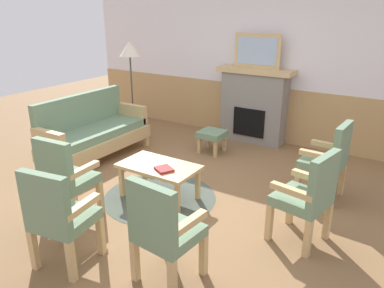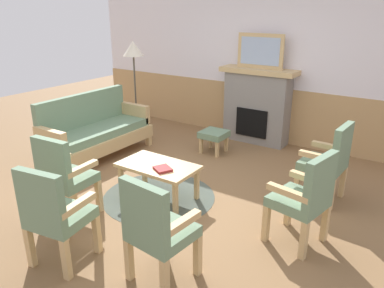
{
  "view_description": "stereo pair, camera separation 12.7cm",
  "coord_description": "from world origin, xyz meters",
  "px_view_note": "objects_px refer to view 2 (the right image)",
  "views": [
    {
      "loc": [
        2.47,
        -3.55,
        2.25
      ],
      "look_at": [
        0.0,
        0.35,
        0.55
      ],
      "focal_mm": 35.14,
      "sensor_mm": 36.0,
      "label": 1
    },
    {
      "loc": [
        2.58,
        -3.48,
        2.25
      ],
      "look_at": [
        0.0,
        0.35,
        0.55
      ],
      "focal_mm": 35.14,
      "sensor_mm": 36.0,
      "label": 2
    }
  ],
  "objects_px": {
    "coffee_table": "(158,169)",
    "armchair_by_window_left": "(329,159)",
    "framed_picture": "(260,51)",
    "armchair_front_center": "(64,174)",
    "book_on_table": "(163,169)",
    "fireplace": "(257,105)",
    "floor_lamp_by_couch": "(133,55)",
    "armchair_front_left": "(54,212)",
    "couch": "(96,132)",
    "armchair_near_fireplace": "(306,196)",
    "armchair_corner_left": "(157,227)",
    "footstool": "(214,136)"
  },
  "relations": [
    {
      "from": "fireplace",
      "to": "armchair_front_center",
      "type": "bearing_deg",
      "value": -100.31
    },
    {
      "from": "fireplace",
      "to": "couch",
      "type": "distance_m",
      "value": 2.73
    },
    {
      "from": "armchair_near_fireplace",
      "to": "armchair_front_center",
      "type": "relative_size",
      "value": 1.0
    },
    {
      "from": "book_on_table",
      "to": "armchair_by_window_left",
      "type": "relative_size",
      "value": 0.21
    },
    {
      "from": "armchair_by_window_left",
      "to": "coffee_table",
      "type": "bearing_deg",
      "value": -147.81
    },
    {
      "from": "couch",
      "to": "armchair_front_left",
      "type": "distance_m",
      "value": 2.68
    },
    {
      "from": "coffee_table",
      "to": "armchair_corner_left",
      "type": "bearing_deg",
      "value": -51.51
    },
    {
      "from": "coffee_table",
      "to": "armchair_front_left",
      "type": "bearing_deg",
      "value": -88.03
    },
    {
      "from": "footstool",
      "to": "armchair_by_window_left",
      "type": "distance_m",
      "value": 2.07
    },
    {
      "from": "fireplace",
      "to": "armchair_corner_left",
      "type": "distance_m",
      "value": 3.88
    },
    {
      "from": "armchair_by_window_left",
      "to": "armchair_front_center",
      "type": "relative_size",
      "value": 1.0
    },
    {
      "from": "armchair_near_fireplace",
      "to": "footstool",
      "type": "bearing_deg",
      "value": 140.25
    },
    {
      "from": "coffee_table",
      "to": "armchair_front_center",
      "type": "relative_size",
      "value": 0.98
    },
    {
      "from": "framed_picture",
      "to": "armchair_front_left",
      "type": "distance_m",
      "value": 4.23
    },
    {
      "from": "framed_picture",
      "to": "floor_lamp_by_couch",
      "type": "relative_size",
      "value": 0.48
    },
    {
      "from": "couch",
      "to": "coffee_table",
      "type": "relative_size",
      "value": 1.88
    },
    {
      "from": "framed_picture",
      "to": "armchair_front_center",
      "type": "xyz_separation_m",
      "value": [
        -0.64,
        -3.54,
        -1.02
      ]
    },
    {
      "from": "coffee_table",
      "to": "footstool",
      "type": "xyz_separation_m",
      "value": [
        -0.22,
        1.71,
        -0.1
      ]
    },
    {
      "from": "armchair_by_window_left",
      "to": "framed_picture",
      "type": "bearing_deg",
      "value": 137.55
    },
    {
      "from": "fireplace",
      "to": "armchair_front_left",
      "type": "relative_size",
      "value": 1.33
    },
    {
      "from": "fireplace",
      "to": "floor_lamp_by_couch",
      "type": "xyz_separation_m",
      "value": [
        -2.01,
        -0.84,
        0.8
      ]
    },
    {
      "from": "couch",
      "to": "coffee_table",
      "type": "bearing_deg",
      "value": -17.61
    },
    {
      "from": "framed_picture",
      "to": "coffee_table",
      "type": "distance_m",
      "value": 2.84
    },
    {
      "from": "armchair_front_left",
      "to": "framed_picture",
      "type": "bearing_deg",
      "value": 89.26
    },
    {
      "from": "coffee_table",
      "to": "floor_lamp_by_couch",
      "type": "height_order",
      "value": "floor_lamp_by_couch"
    },
    {
      "from": "coffee_table",
      "to": "book_on_table",
      "type": "relative_size",
      "value": 4.74
    },
    {
      "from": "floor_lamp_by_couch",
      "to": "armchair_corner_left",
      "type": "bearing_deg",
      "value": -45.76
    },
    {
      "from": "book_on_table",
      "to": "armchair_by_window_left",
      "type": "bearing_deg",
      "value": 36.8
    },
    {
      "from": "armchair_near_fireplace",
      "to": "armchair_corner_left",
      "type": "relative_size",
      "value": 1.0
    },
    {
      "from": "armchair_front_left",
      "to": "armchair_front_center",
      "type": "relative_size",
      "value": 1.0
    },
    {
      "from": "footstool",
      "to": "armchair_front_center",
      "type": "height_order",
      "value": "armchair_front_center"
    },
    {
      "from": "footstool",
      "to": "armchair_front_left",
      "type": "relative_size",
      "value": 0.41
    },
    {
      "from": "coffee_table",
      "to": "armchair_by_window_left",
      "type": "relative_size",
      "value": 0.98
    },
    {
      "from": "armchair_front_left",
      "to": "coffee_table",
      "type": "bearing_deg",
      "value": 91.97
    },
    {
      "from": "book_on_table",
      "to": "armchair_corner_left",
      "type": "xyz_separation_m",
      "value": [
        0.81,
        -1.11,
        0.08
      ]
    },
    {
      "from": "framed_picture",
      "to": "armchair_front_center",
      "type": "distance_m",
      "value": 3.74
    },
    {
      "from": "armchair_near_fireplace",
      "to": "armchair_front_center",
      "type": "height_order",
      "value": "same"
    },
    {
      "from": "fireplace",
      "to": "footstool",
      "type": "relative_size",
      "value": 3.25
    },
    {
      "from": "armchair_corner_left",
      "to": "footstool",
      "type": "bearing_deg",
      "value": 112.03
    },
    {
      "from": "fireplace",
      "to": "footstool",
      "type": "height_order",
      "value": "fireplace"
    },
    {
      "from": "footstool",
      "to": "floor_lamp_by_couch",
      "type": "relative_size",
      "value": 0.24
    },
    {
      "from": "book_on_table",
      "to": "armchair_front_left",
      "type": "bearing_deg",
      "value": -93.86
    },
    {
      "from": "armchair_front_center",
      "to": "fireplace",
      "type": "bearing_deg",
      "value": 79.69
    },
    {
      "from": "framed_picture",
      "to": "armchair_front_left",
      "type": "height_order",
      "value": "framed_picture"
    },
    {
      "from": "framed_picture",
      "to": "book_on_table",
      "type": "relative_size",
      "value": 3.95
    },
    {
      "from": "couch",
      "to": "armchair_front_center",
      "type": "height_order",
      "value": "same"
    },
    {
      "from": "couch",
      "to": "armchair_by_window_left",
      "type": "distance_m",
      "value": 3.46
    },
    {
      "from": "couch",
      "to": "armchair_near_fireplace",
      "type": "bearing_deg",
      "value": -8.24
    },
    {
      "from": "footstool",
      "to": "armchair_corner_left",
      "type": "xyz_separation_m",
      "value": [
        1.18,
        -2.91,
        0.25
      ]
    },
    {
      "from": "armchair_front_left",
      "to": "armchair_front_center",
      "type": "xyz_separation_m",
      "value": [
        -0.59,
        0.57,
        0.0
      ]
    }
  ]
}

